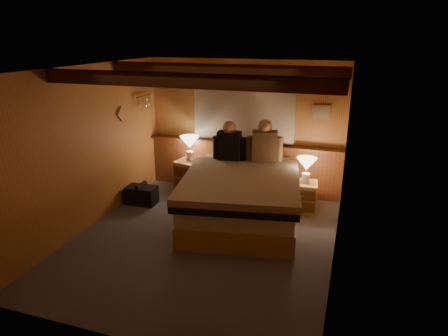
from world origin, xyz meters
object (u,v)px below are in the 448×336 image
at_px(nightstand_left, 191,175).
at_px(nightstand_right, 303,197).
at_px(bed, 241,197).
at_px(duffel_bag, 142,195).
at_px(lamp_left, 190,144).
at_px(lamp_right, 307,165).
at_px(person_left, 229,144).
at_px(person_right, 265,144).

distance_m(nightstand_left, nightstand_right, 2.15).
xyz_separation_m(bed, duffel_bag, (-1.82, 0.11, -0.23)).
height_order(nightstand_left, lamp_left, lamp_left).
bearing_deg(bed, nightstand_left, 131.77).
distance_m(lamp_right, duffel_bag, 2.85).
relative_size(nightstand_left, nightstand_right, 1.20).
bearing_deg(nightstand_right, bed, -147.62).
bearing_deg(lamp_right, nightstand_left, 171.67).
height_order(nightstand_right, person_left, person_left).
bearing_deg(nightstand_left, lamp_left, 142.77).
bearing_deg(nightstand_right, lamp_right, -1.84).
bearing_deg(nightstand_right, person_left, 171.66).
xyz_separation_m(nightstand_right, person_left, (-1.29, 0.06, 0.78)).
distance_m(nightstand_right, person_left, 1.51).
height_order(lamp_right, person_right, person_right).
distance_m(lamp_left, duffel_bag, 1.28).
relative_size(bed, nightstand_left, 4.13).
xyz_separation_m(person_left, duffel_bag, (-1.39, -0.62, -0.87)).
bearing_deg(duffel_bag, person_left, 21.48).
height_order(nightstand_left, duffel_bag, nightstand_left).
height_order(person_right, duffel_bag, person_right).
bearing_deg(duffel_bag, bed, -6.15).
bearing_deg(person_left, lamp_left, 156.74).
relative_size(nightstand_right, duffel_bag, 0.95).
xyz_separation_m(bed, nightstand_left, (-1.26, 0.99, -0.11)).
bearing_deg(lamp_left, lamp_right, -8.78).
xyz_separation_m(bed, lamp_left, (-1.28, 1.01, 0.50)).
bearing_deg(person_right, nightstand_right, -25.06).
relative_size(nightstand_left, duffel_bag, 1.14).
xyz_separation_m(nightstand_right, duffel_bag, (-2.69, -0.56, -0.09)).
relative_size(bed, lamp_right, 5.86).
height_order(bed, duffel_bag, bed).
relative_size(person_right, duffel_bag, 1.41).
xyz_separation_m(lamp_right, person_right, (-0.73, 0.16, 0.25)).
height_order(nightstand_right, lamp_right, lamp_right).
distance_m(bed, nightstand_left, 1.61).
xyz_separation_m(person_left, person_right, (0.59, 0.10, 0.02)).
relative_size(bed, person_left, 3.55).
bearing_deg(duffel_bag, nightstand_left, 54.85).
bearing_deg(person_left, person_right, 4.28).
xyz_separation_m(bed, person_left, (-0.43, 0.74, 0.64)).
distance_m(lamp_right, person_left, 1.35).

